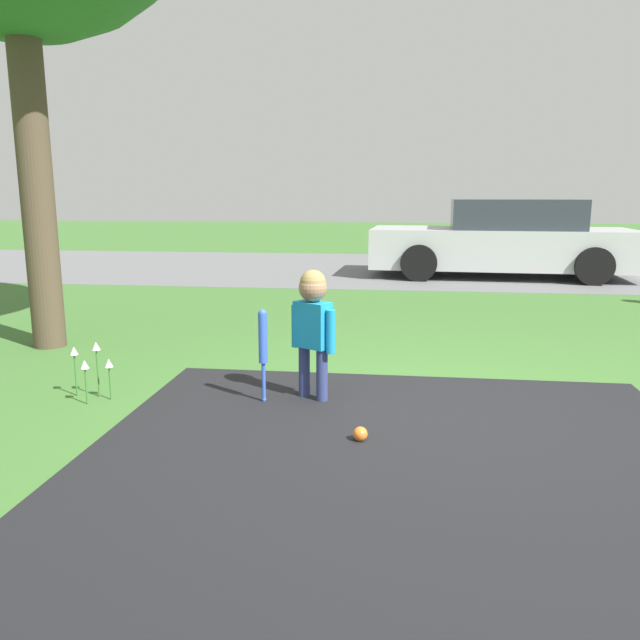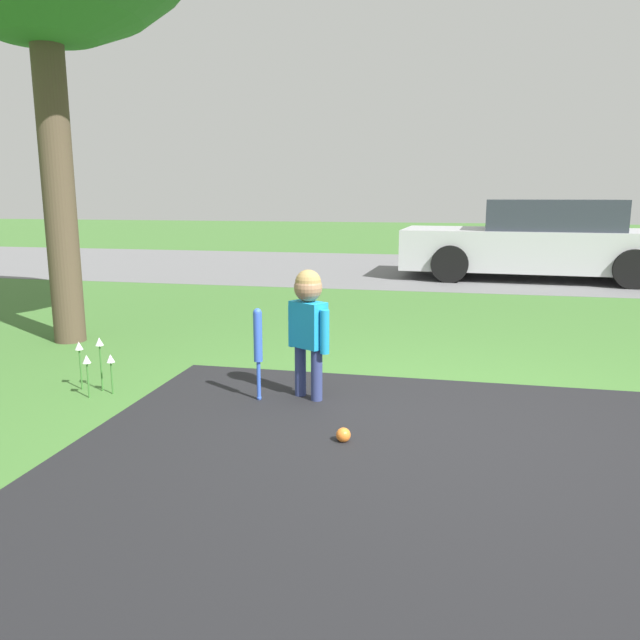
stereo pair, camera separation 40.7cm
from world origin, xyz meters
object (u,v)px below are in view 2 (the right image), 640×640
Objects in this scene: sports_ball at (343,435)px; parked_car at (539,242)px; baseball_bat at (258,341)px; child at (308,316)px.

parked_car reaches higher than sports_ball.
parked_car is (2.06, 8.10, 0.61)m from sports_ball.
parked_car is at bearing 75.72° from sports_ball.
sports_ball is 8.38m from parked_car.
parked_car is at bearing 69.43° from baseball_bat.
sports_ball is 0.02× the size of parked_car.
baseball_bat reaches higher than sports_ball.
child is at bearing 19.39° from baseball_bat.
baseball_bat is 7.61× the size of sports_ball.
child is at bearing 74.33° from parked_car.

